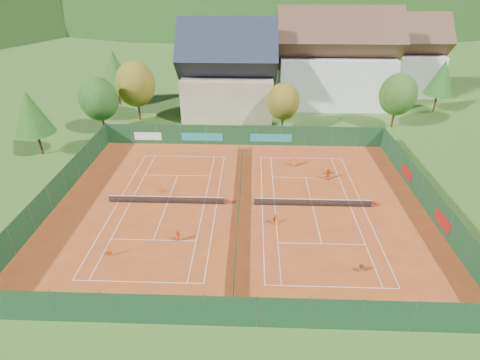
% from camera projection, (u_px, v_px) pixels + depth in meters
% --- Properties ---
extents(ground, '(600.00, 600.00, 0.00)m').
position_uv_depth(ground, '(239.00, 205.00, 41.06)').
color(ground, '#2F591B').
rests_on(ground, ground).
extents(clay_pad, '(40.00, 32.00, 0.01)m').
position_uv_depth(clay_pad, '(239.00, 205.00, 41.05)').
color(clay_pad, '#A34018').
rests_on(clay_pad, ground).
extents(court_markings_left, '(11.03, 23.83, 0.00)m').
position_uv_depth(court_markings_left, '(167.00, 203.00, 41.29)').
color(court_markings_left, white).
rests_on(court_markings_left, ground).
extents(court_markings_right, '(11.03, 23.83, 0.00)m').
position_uv_depth(court_markings_right, '(313.00, 206.00, 40.80)').
color(court_markings_right, white).
rests_on(court_markings_right, ground).
extents(tennis_net_left, '(13.30, 0.10, 1.02)m').
position_uv_depth(tennis_net_left, '(168.00, 200.00, 41.04)').
color(tennis_net_left, '#59595B').
rests_on(tennis_net_left, ground).
extents(tennis_net_right, '(13.30, 0.10, 1.02)m').
position_uv_depth(tennis_net_right, '(314.00, 202.00, 40.55)').
color(tennis_net_right, '#59595B').
rests_on(tennis_net_right, ground).
extents(court_divider, '(0.03, 28.80, 1.00)m').
position_uv_depth(court_divider, '(239.00, 201.00, 40.80)').
color(court_divider, '#14371C').
rests_on(court_divider, ground).
extents(fence_north, '(40.00, 0.10, 3.00)m').
position_uv_depth(fence_north, '(240.00, 136.00, 54.24)').
color(fence_north, '#153B1D').
rests_on(fence_north, ground).
extents(fence_south, '(40.00, 0.04, 3.00)m').
position_uv_depth(fence_south, '(231.00, 312.00, 26.41)').
color(fence_south, '#14381C').
rests_on(fence_south, ground).
extents(fence_west, '(0.04, 32.00, 3.00)m').
position_uv_depth(fence_west, '(57.00, 190.00, 40.92)').
color(fence_west, '#14391C').
rests_on(fence_west, ground).
extents(fence_east, '(0.09, 32.00, 3.00)m').
position_uv_depth(fence_east, '(427.00, 196.00, 39.75)').
color(fence_east, '#163D20').
rests_on(fence_east, ground).
extents(chalet, '(16.20, 12.00, 16.00)m').
position_uv_depth(chalet, '(228.00, 76.00, 63.94)').
color(chalet, beige).
rests_on(chalet, ground).
extents(hotel_block_a, '(21.60, 11.00, 17.25)m').
position_uv_depth(hotel_block_a, '(334.00, 64.00, 68.20)').
color(hotel_block_a, silver).
rests_on(hotel_block_a, ground).
extents(hotel_block_b, '(17.28, 10.00, 15.50)m').
position_uv_depth(hotel_block_b, '(396.00, 60.00, 75.10)').
color(hotel_block_b, silver).
rests_on(hotel_block_b, ground).
extents(tree_west_front, '(5.72, 5.72, 8.69)m').
position_uv_depth(tree_west_front, '(99.00, 99.00, 56.44)').
color(tree_west_front, '#402817').
rests_on(tree_west_front, ground).
extents(tree_west_mid, '(6.44, 6.44, 9.78)m').
position_uv_depth(tree_west_mid, '(135.00, 84.00, 61.19)').
color(tree_west_mid, '#4B2B1A').
rests_on(tree_west_mid, ground).
extents(tree_west_back, '(5.60, 5.60, 10.00)m').
position_uv_depth(tree_west_back, '(114.00, 68.00, 68.00)').
color(tree_west_back, '#472C19').
rests_on(tree_west_back, ground).
extents(tree_center, '(5.01, 5.01, 7.60)m').
position_uv_depth(tree_center, '(283.00, 101.00, 57.65)').
color(tree_center, '#4C2B1B').
rests_on(tree_center, ground).
extents(tree_east_front, '(5.72, 5.72, 8.69)m').
position_uv_depth(tree_east_front, '(398.00, 95.00, 58.51)').
color(tree_east_front, '#412D17').
rests_on(tree_east_front, ground).
extents(tree_east_mid, '(5.04, 5.04, 9.00)m').
position_uv_depth(tree_east_mid, '(442.00, 78.00, 64.82)').
color(tree_east_mid, '#4C301B').
rests_on(tree_east_mid, ground).
extents(tree_west_side, '(5.04, 5.04, 9.00)m').
position_uv_depth(tree_west_side, '(31.00, 112.00, 49.34)').
color(tree_west_side, '#4E321B').
rests_on(tree_west_side, ground).
extents(tree_east_back, '(7.15, 7.15, 10.86)m').
position_uv_depth(tree_east_back, '(382.00, 63.00, 71.68)').
color(tree_east_back, '#452B18').
rests_on(tree_east_back, ground).
extents(mountain_backdrop, '(820.00, 530.00, 242.00)m').
position_uv_depth(mountain_backdrop, '(292.00, 70.00, 262.64)').
color(mountain_backdrop, black).
rests_on(mountain_backdrop, ground).
extents(ball_hopper, '(0.34, 0.34, 0.80)m').
position_uv_depth(ball_hopper, '(362.00, 267.00, 31.70)').
color(ball_hopper, slate).
rests_on(ball_hopper, ground).
extents(loose_ball_0, '(0.07, 0.07, 0.07)m').
position_uv_depth(loose_ball_0, '(137.00, 255.00, 33.78)').
color(loose_ball_0, '#CCD833').
rests_on(loose_ball_0, ground).
extents(loose_ball_1, '(0.07, 0.07, 0.07)m').
position_uv_depth(loose_ball_1, '(289.00, 285.00, 30.64)').
color(loose_ball_1, '#CCD833').
rests_on(loose_ball_1, ground).
extents(loose_ball_2, '(0.07, 0.07, 0.07)m').
position_uv_depth(loose_ball_2, '(269.00, 175.00, 46.84)').
color(loose_ball_2, '#CCD833').
rests_on(loose_ball_2, ground).
extents(player_left_near, '(0.54, 0.49, 1.25)m').
position_uv_depth(player_left_near, '(109.00, 251.00, 33.39)').
color(player_left_near, '#E05A13').
rests_on(player_left_near, ground).
extents(player_left_mid, '(0.70, 0.58, 1.29)m').
position_uv_depth(player_left_mid, '(178.00, 236.00, 35.19)').
color(player_left_mid, '#F24C15').
rests_on(player_left_mid, ground).
extents(player_left_far, '(0.85, 0.53, 1.25)m').
position_uv_depth(player_left_far, '(165.00, 189.00, 42.86)').
color(player_left_far, '#FA5C16').
rests_on(player_left_far, ground).
extents(player_right_near, '(0.73, 0.75, 1.26)m').
position_uv_depth(player_right_near, '(275.00, 219.00, 37.64)').
color(player_right_near, orange).
rests_on(player_right_near, ground).
extents(player_right_far_a, '(0.82, 0.60, 1.54)m').
position_uv_depth(player_right_far_a, '(294.00, 161.00, 48.73)').
color(player_right_far_a, '#F85816').
rests_on(player_right_far_a, ground).
extents(player_right_far_b, '(1.52, 0.64, 1.59)m').
position_uv_depth(player_right_far_b, '(328.00, 174.00, 45.56)').
color(player_right_far_b, orange).
rests_on(player_right_far_b, ground).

